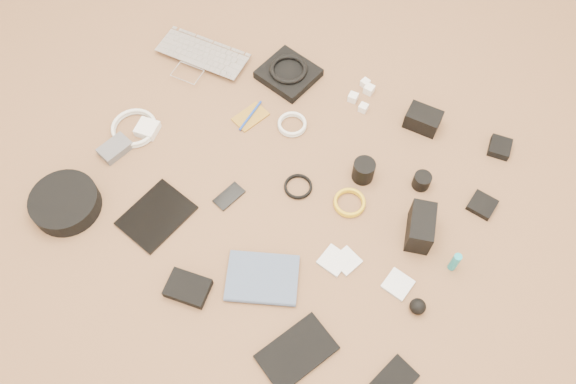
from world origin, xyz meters
The scene contains 33 objects.
laptop centered at (-0.53, 0.31, 0.01)m, with size 0.35×0.24×0.03m, color silver.
headphone_pouch centered at (-0.19, 0.43, 0.02)m, with size 0.19×0.18×0.03m, color black.
headphones centered at (-0.19, 0.43, 0.04)m, with size 0.14×0.14×0.02m, color black.
charger_a centered at (0.08, 0.53, 0.01)m, with size 0.03×0.03×0.03m, color white.
charger_b centered at (0.07, 0.45, 0.01)m, with size 0.03×0.03×0.03m, color white.
charger_c centered at (0.11, 0.51, 0.02)m, with size 0.03×0.03×0.03m, color white.
charger_d centered at (0.12, 0.42, 0.01)m, with size 0.03×0.03×0.03m, color white.
dslr_camera centered at (0.33, 0.46, 0.03)m, with size 0.12×0.08×0.07m, color black.
lens_pouch centered at (0.61, 0.49, 0.01)m, with size 0.07×0.08×0.03m, color black.
notebook_olive centered at (-0.22, 0.20, 0.00)m, with size 0.08×0.12×0.01m, color olive.
pen_blue centered at (-0.22, 0.20, 0.01)m, with size 0.01×0.01×0.15m, color #1437A5.
cable_white_a centered at (-0.07, 0.24, 0.01)m, with size 0.10×0.10×0.01m, color silver.
lens_a centered at (0.24, 0.16, 0.04)m, with size 0.07×0.07×0.08m, color black.
lens_b centered at (0.42, 0.23, 0.03)m, with size 0.06×0.06×0.05m, color black.
card_reader centered at (0.63, 0.25, 0.01)m, with size 0.08×0.08×0.02m, color black.
power_brick centered at (-0.51, -0.03, 0.02)m, with size 0.07×0.07×0.03m, color white.
cable_white_b centered at (-0.55, -0.05, 0.01)m, with size 0.16×0.16×0.01m, color silver.
cable_black centered at (0.07, 0.02, 0.00)m, with size 0.09×0.09×0.01m, color black.
cable_yellow centered at (0.25, 0.05, 0.01)m, with size 0.11×0.11×0.01m, color gold.
flash centered at (0.48, 0.05, 0.05)m, with size 0.07×0.14×0.10m, color black.
lens_cleaner centered at (0.62, 0.00, 0.04)m, with size 0.02×0.02×0.09m, color teal.
battery_charger centered at (-0.56, -0.15, 0.02)m, with size 0.07×0.11×0.03m, color #535358.
tablet centered at (-0.29, -0.29, 0.00)m, with size 0.17×0.22×0.01m, color black.
phone centered at (-0.12, -0.12, 0.00)m, with size 0.05×0.10×0.01m, color black.
filter_case_left centered at (0.29, -0.16, 0.01)m, with size 0.08×0.08×0.01m, color silver.
filter_case_mid centered at (0.32, -0.14, 0.01)m, with size 0.07×0.07×0.01m, color silver.
filter_case_right centered at (0.50, -0.13, 0.01)m, with size 0.08×0.08×0.01m, color silver.
air_blower centered at (0.57, -0.18, 0.02)m, with size 0.05×0.05×0.05m, color black.
headphone_case centered at (-0.56, -0.40, 0.03)m, with size 0.22×0.22×0.06m, color black.
drive_case centered at (-0.06, -0.45, 0.02)m, with size 0.13×0.09×0.03m, color black.
paperback centered at (0.16, -0.39, 0.01)m, with size 0.16×0.22×0.02m, color #42516F.
notebook_black_a centered at (0.32, -0.46, 0.01)m, with size 0.13×0.21×0.02m, color black.
notebook_black_b centered at (0.60, -0.40, 0.01)m, with size 0.09×0.13×0.01m, color black.
Camera 1 is at (0.48, -0.82, 1.63)m, focal length 35.00 mm.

